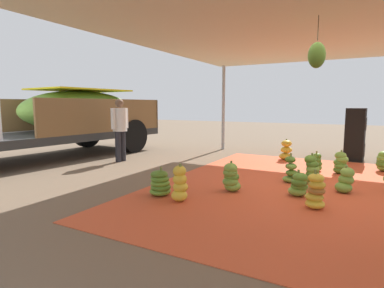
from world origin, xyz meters
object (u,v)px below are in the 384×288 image
at_px(banana_bunch_10, 317,162).
at_px(cargo_truck_main, 32,113).
at_px(banana_bunch_13, 160,184).
at_px(banana_bunch_14, 180,184).
at_px(banana_bunch_2, 231,178).
at_px(banana_bunch_1, 290,170).
at_px(banana_bunch_6, 316,192).
at_px(banana_bunch_15, 299,185).
at_px(speaker_stack, 355,134).
at_px(worker_0, 120,125).
at_px(banana_bunch_5, 286,151).
at_px(banana_bunch_11, 345,181).
at_px(banana_bunch_4, 341,164).
at_px(banana_bunch_3, 312,170).

xyz_separation_m(banana_bunch_10, cargo_truck_main, (-2.15, 6.62, 1.03)).
xyz_separation_m(banana_bunch_13, banana_bunch_14, (-0.08, -0.41, 0.06)).
relative_size(banana_bunch_2, banana_bunch_13, 1.08).
bearing_deg(banana_bunch_1, banana_bunch_6, -155.05).
xyz_separation_m(banana_bunch_2, banana_bunch_15, (0.26, -1.03, -0.05)).
height_order(banana_bunch_1, banana_bunch_14, banana_bunch_14).
height_order(banana_bunch_14, speaker_stack, speaker_stack).
xyz_separation_m(cargo_truck_main, worker_0, (0.99, -2.06, -0.29)).
xyz_separation_m(banana_bunch_6, banana_bunch_14, (-0.64, 1.82, 0.02)).
bearing_deg(cargo_truck_main, banana_bunch_5, -60.54).
bearing_deg(banana_bunch_11, banana_bunch_10, 21.75).
xyz_separation_m(banana_bunch_4, banana_bunch_10, (0.09, 0.48, -0.04)).
height_order(banana_bunch_6, worker_0, worker_0).
relative_size(banana_bunch_11, speaker_stack, 0.33).
relative_size(banana_bunch_1, banana_bunch_5, 1.00).
xyz_separation_m(banana_bunch_5, banana_bunch_6, (-3.75, -1.22, -0.01)).
relative_size(banana_bunch_6, worker_0, 0.34).
bearing_deg(banana_bunch_3, banana_bunch_6, -169.97).
height_order(banana_bunch_3, banana_bunch_10, banana_bunch_3).
xyz_separation_m(banana_bunch_1, worker_0, (0.20, 4.27, 0.69)).
height_order(banana_bunch_1, banana_bunch_13, banana_bunch_1).
height_order(banana_bunch_3, banana_bunch_15, banana_bunch_3).
xyz_separation_m(banana_bunch_3, banana_bunch_6, (-1.43, -0.25, -0.02)).
distance_m(banana_bunch_1, banana_bunch_3, 0.37).
relative_size(banana_bunch_5, cargo_truck_main, 0.08).
bearing_deg(banana_bunch_14, banana_bunch_4, -31.67).
bearing_deg(banana_bunch_2, banana_bunch_15, -75.99).
bearing_deg(banana_bunch_14, banana_bunch_13, 78.87).
xyz_separation_m(banana_bunch_1, banana_bunch_6, (-1.30, -0.60, -0.00)).
bearing_deg(speaker_stack, banana_bunch_10, 160.52).
bearing_deg(banana_bunch_6, speaker_stack, -4.41).
bearing_deg(banana_bunch_14, banana_bunch_6, -70.72).
bearing_deg(banana_bunch_11, worker_0, 85.08).
bearing_deg(banana_bunch_3, cargo_truck_main, 97.74).
height_order(banana_bunch_5, banana_bunch_13, banana_bunch_5).
xyz_separation_m(banana_bunch_11, banana_bunch_14, (-1.69, 2.14, 0.06)).
xyz_separation_m(banana_bunch_2, banana_bunch_6, (-0.22, -1.34, -0.00)).
bearing_deg(cargo_truck_main, banana_bunch_3, -82.26).
distance_m(banana_bunch_2, banana_bunch_6, 1.36).
bearing_deg(banana_bunch_10, banana_bunch_11, -158.25).
xyz_separation_m(banana_bunch_13, banana_bunch_15, (1.03, -1.93, -0.01)).
bearing_deg(banana_bunch_14, banana_bunch_5, -7.84).
relative_size(banana_bunch_4, banana_bunch_10, 1.16).
bearing_deg(banana_bunch_1, banana_bunch_13, 138.76).
distance_m(banana_bunch_14, worker_0, 3.79).
distance_m(banana_bunch_5, banana_bunch_6, 3.94).
bearing_deg(banana_bunch_11, banana_bunch_4, 6.10).
xyz_separation_m(banana_bunch_5, cargo_truck_main, (-3.23, 5.72, 0.98)).
relative_size(banana_bunch_1, cargo_truck_main, 0.08).
bearing_deg(cargo_truck_main, banana_bunch_2, -93.07).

